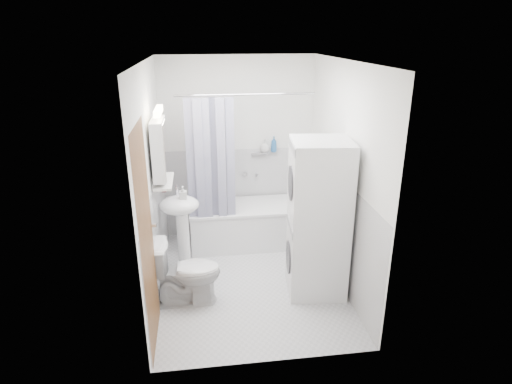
{
  "coord_description": "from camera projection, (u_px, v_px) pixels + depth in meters",
  "views": [
    {
      "loc": [
        -0.5,
        -4.19,
        2.66
      ],
      "look_at": [
        0.08,
        0.15,
        1.01
      ],
      "focal_mm": 30.0,
      "sensor_mm": 36.0,
      "label": 1
    }
  ],
  "objects": [
    {
      "name": "toilet",
      "position": [
        186.0,
        272.0,
        4.38
      ],
      "size": [
        0.71,
        0.4,
        0.69
      ],
      "primitive_type": "imported",
      "rotation": [
        0.0,
        0.0,
        1.57
      ],
      "color": "white",
      "rests_on": "ground"
    },
    {
      "name": "door",
      "position": [
        154.0,
        225.0,
        3.9
      ],
      "size": [
        0.05,
        2.0,
        2.0
      ],
      "color": "brown",
      "rests_on": "ground"
    },
    {
      "name": "tub_spout",
      "position": [
        256.0,
        174.0,
        5.77
      ],
      "size": [
        0.04,
        0.12,
        0.04
      ],
      "primitive_type": "cylinder",
      "rotation": [
        1.57,
        0.0,
        0.0
      ],
      "color": "silver",
      "rests_on": "room_walls"
    },
    {
      "name": "shower_caddy",
      "position": [
        260.0,
        153.0,
        5.66
      ],
      "size": [
        0.22,
        0.06,
        0.02
      ],
      "primitive_type": "cube",
      "color": "silver",
      "rests_on": "room_walls"
    },
    {
      "name": "medicine_cabinet",
      "position": [
        160.0,
        147.0,
        4.31
      ],
      "size": [
        0.13,
        0.5,
        0.71
      ],
      "color": "white",
      "rests_on": "room_walls"
    },
    {
      "name": "wainscot",
      "position": [
        247.0,
        221.0,
        4.94
      ],
      "size": [
        1.98,
        2.58,
        2.58
      ],
      "color": "white",
      "rests_on": "ground"
    },
    {
      "name": "shampoo_a",
      "position": [
        265.0,
        147.0,
        5.65
      ],
      "size": [
        0.13,
        0.17,
        0.13
      ],
      "primitive_type": "imported",
      "color": "gray",
      "rests_on": "shower_caddy"
    },
    {
      "name": "shelf_bottle",
      "position": [
        163.0,
        182.0,
        4.29
      ],
      "size": [
        0.07,
        0.18,
        0.07
      ],
      "primitive_type": "imported",
      "color": "gray",
      "rests_on": "shelf"
    },
    {
      "name": "shelf",
      "position": [
        164.0,
        181.0,
        4.44
      ],
      "size": [
        0.18,
        0.54,
        0.02
      ],
      "primitive_type": "cube",
      "color": "silver",
      "rests_on": "room_walls"
    },
    {
      "name": "shower_curtain",
      "position": [
        210.0,
        160.0,
        4.99
      ],
      "size": [
        0.55,
        0.02,
        1.45
      ],
      "color": "#141447",
      "rests_on": "curtain_rod"
    },
    {
      "name": "floor",
      "position": [
        250.0,
        280.0,
        4.88
      ],
      "size": [
        2.6,
        2.6,
        0.0
      ],
      "primitive_type": "plane",
      "color": "silver",
      "rests_on": "ground"
    },
    {
      "name": "soap_pump",
      "position": [
        183.0,
        198.0,
        4.69
      ],
      "size": [
        0.08,
        0.17,
        0.08
      ],
      "primitive_type": "imported",
      "color": "gray",
      "rests_on": "sink"
    },
    {
      "name": "shampoo_b",
      "position": [
        274.0,
        149.0,
        5.67
      ],
      "size": [
        0.08,
        0.21,
        0.08
      ],
      "primitive_type": "imported",
      "color": "#2964A5",
      "rests_on": "shower_caddy"
    },
    {
      "name": "sink",
      "position": [
        181.0,
        217.0,
        4.81
      ],
      "size": [
        0.44,
        0.37,
        1.04
      ],
      "color": "white",
      "rests_on": "ground"
    },
    {
      "name": "room_walls",
      "position": [
        250.0,
        154.0,
        4.36
      ],
      "size": [
        2.6,
        2.6,
        2.6
      ],
      "color": "white",
      "rests_on": "ground"
    },
    {
      "name": "bathtub",
      "position": [
        244.0,
        223.0,
        5.64
      ],
      "size": [
        1.41,
        0.67,
        0.54
      ],
      "color": "white",
      "rests_on": "ground"
    },
    {
      "name": "washer_dryer",
      "position": [
        318.0,
        219.0,
        4.44
      ],
      "size": [
        0.65,
        0.65,
        1.67
      ],
      "rotation": [
        0.0,
        0.0,
        -0.1
      ],
      "color": "white",
      "rests_on": "ground"
    },
    {
      "name": "curtain_rod",
      "position": [
        246.0,
        94.0,
        4.78
      ],
      "size": [
        1.59,
        0.02,
        0.02
      ],
      "primitive_type": "cylinder",
      "rotation": [
        0.0,
        1.57,
        0.0
      ],
      "color": "silver",
      "rests_on": "room_walls"
    },
    {
      "name": "shelf_cup",
      "position": [
        164.0,
        172.0,
        4.53
      ],
      "size": [
        0.1,
        0.09,
        0.1
      ],
      "primitive_type": "imported",
      "color": "gray",
      "rests_on": "shelf"
    },
    {
      "name": "towel",
      "position": [
        162.0,
        152.0,
        4.99
      ],
      "size": [
        0.07,
        0.35,
        0.85
      ],
      "color": "#55171E",
      "rests_on": "room_walls"
    }
  ]
}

